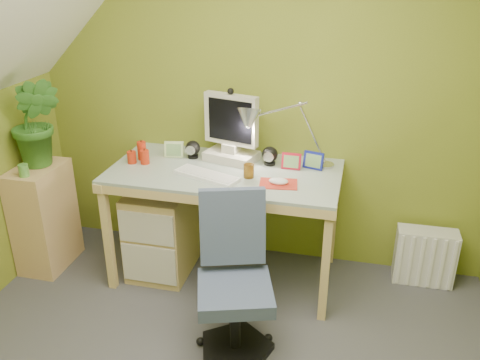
% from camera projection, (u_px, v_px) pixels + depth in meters
% --- Properties ---
extents(wall_back, '(3.20, 0.01, 2.40)m').
position_uv_depth(wall_back, '(261.00, 98.00, 3.46)').
color(wall_back, olive).
rests_on(wall_back, floor).
extents(desk, '(1.51, 0.77, 0.81)m').
position_uv_depth(desk, '(225.00, 224.00, 3.49)').
color(desk, tan).
rests_on(desk, floor).
extents(monitor, '(0.41, 0.30, 0.50)m').
position_uv_depth(monitor, '(231.00, 125.00, 3.38)').
color(monitor, beige).
rests_on(monitor, desk).
extents(speaker_left, '(0.11, 0.11, 0.12)m').
position_uv_depth(speaker_left, '(193.00, 149.00, 3.50)').
color(speaker_left, black).
rests_on(speaker_left, desk).
extents(speaker_right, '(0.11, 0.11, 0.13)m').
position_uv_depth(speaker_right, '(270.00, 156.00, 3.38)').
color(speaker_right, black).
rests_on(speaker_right, desk).
extents(keyboard, '(0.45, 0.28, 0.02)m').
position_uv_depth(keyboard, '(207.00, 176.00, 3.21)').
color(keyboard, white).
rests_on(keyboard, desk).
extents(mousepad, '(0.25, 0.19, 0.01)m').
position_uv_depth(mousepad, '(278.00, 184.00, 3.12)').
color(mousepad, red).
rests_on(mousepad, desk).
extents(mouse, '(0.13, 0.08, 0.04)m').
position_uv_depth(mouse, '(278.00, 181.00, 3.11)').
color(mouse, white).
rests_on(mouse, mousepad).
extents(amber_tumbler, '(0.08, 0.08, 0.09)m').
position_uv_depth(amber_tumbler, '(249.00, 171.00, 3.20)').
color(amber_tumbler, '#945F15').
rests_on(amber_tumbler, desk).
extents(candle_cluster, '(0.20, 0.18, 0.13)m').
position_uv_depth(candle_cluster, '(139.00, 153.00, 3.43)').
color(candle_cluster, red).
rests_on(candle_cluster, desk).
extents(photo_frame_red, '(0.13, 0.02, 0.11)m').
position_uv_depth(photo_frame_red, '(291.00, 161.00, 3.32)').
color(photo_frame_red, red).
rests_on(photo_frame_red, desk).
extents(photo_frame_blue, '(0.13, 0.05, 0.11)m').
position_uv_depth(photo_frame_blue, '(313.00, 160.00, 3.32)').
color(photo_frame_blue, navy).
rests_on(photo_frame_blue, desk).
extents(photo_frame_green, '(0.13, 0.04, 0.11)m').
position_uv_depth(photo_frame_green, '(174.00, 149.00, 3.51)').
color(photo_frame_green, '#BED995').
rests_on(photo_frame_green, desk).
extents(desk_lamp, '(0.62, 0.28, 0.66)m').
position_uv_depth(desk_lamp, '(299.00, 119.00, 3.25)').
color(desk_lamp, '#AEAEB2').
rests_on(desk_lamp, desk).
extents(side_ledge, '(0.28, 0.44, 0.77)m').
position_uv_depth(side_ledge, '(45.00, 217.00, 3.62)').
color(side_ledge, tan).
rests_on(side_ledge, floor).
extents(potted_plant, '(0.39, 0.34, 0.62)m').
position_uv_depth(potted_plant, '(36.00, 122.00, 3.37)').
color(potted_plant, '#346E24').
rests_on(potted_plant, side_ledge).
extents(green_cup, '(0.07, 0.07, 0.08)m').
position_uv_depth(green_cup, '(24.00, 170.00, 3.31)').
color(green_cup, '#5BA042').
rests_on(green_cup, side_ledge).
extents(task_chair, '(0.58, 0.58, 0.83)m').
position_uv_depth(task_chair, '(235.00, 292.00, 2.77)').
color(task_chair, '#3E4A65').
rests_on(task_chair, floor).
extents(radiator, '(0.40, 0.16, 0.40)m').
position_uv_depth(radiator, '(425.00, 256.00, 3.49)').
color(radiator, silver).
rests_on(radiator, floor).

